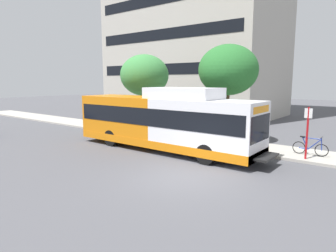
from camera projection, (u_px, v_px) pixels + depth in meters
ground_plane at (69, 151)px, 17.11m from camera, size 120.00×120.00×0.00m
sidewalk_curb at (170, 136)px, 21.36m from camera, size 3.00×56.00×0.14m
transit_bus at (164, 121)px, 17.05m from camera, size 2.58×12.25×3.65m
bus_stop_sign_pole at (307, 129)px, 14.56m from camera, size 0.10×0.36×2.60m
bicycle_parked at (310, 147)px, 15.47m from camera, size 0.52×1.76×1.02m
street_tree_near_stop at (228, 70)px, 18.71m from camera, size 3.78×3.78×6.16m
street_tree_mid_block at (145, 75)px, 22.94m from camera, size 3.76×3.76×5.91m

